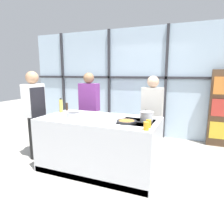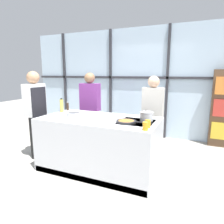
% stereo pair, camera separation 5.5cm
% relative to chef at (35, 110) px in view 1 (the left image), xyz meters
% --- Properties ---
extents(ground_plane, '(18.00, 18.00, 0.00)m').
position_rel_chef_xyz_m(ground_plane, '(1.37, 0.01, -0.96)').
color(ground_plane, '#ADA89E').
extents(back_window_wall, '(6.40, 0.10, 2.80)m').
position_rel_chef_xyz_m(back_window_wall, '(1.37, 2.27, 0.44)').
color(back_window_wall, silver).
rests_on(back_window_wall, ground_plane).
extents(bookshelf, '(0.54, 0.19, 1.73)m').
position_rel_chef_xyz_m(bookshelf, '(3.42, 2.08, -0.09)').
color(bookshelf, brown).
rests_on(bookshelf, ground_plane).
extents(demo_island, '(1.99, 1.01, 0.91)m').
position_rel_chef_xyz_m(demo_island, '(1.37, 0.00, -0.51)').
color(demo_island, silver).
rests_on(demo_island, ground_plane).
extents(chef, '(0.24, 0.43, 1.69)m').
position_rel_chef_xyz_m(chef, '(0.00, 0.00, 0.00)').
color(chef, black).
rests_on(chef, ground_plane).
extents(spectator_far_left, '(0.44, 0.23, 1.66)m').
position_rel_chef_xyz_m(spectator_far_left, '(0.67, 0.95, -0.02)').
color(spectator_far_left, black).
rests_on(spectator_far_left, ground_plane).
extents(spectator_center_left, '(0.41, 0.22, 1.60)m').
position_rel_chef_xyz_m(spectator_center_left, '(2.07, 0.95, -0.05)').
color(spectator_center_left, black).
rests_on(spectator_center_left, ground_plane).
extents(frying_pan, '(0.55, 0.30, 0.04)m').
position_rel_chef_xyz_m(frying_pan, '(1.91, -0.12, -0.03)').
color(frying_pan, '#232326').
rests_on(frying_pan, demo_island).
extents(saucepan, '(0.21, 0.38, 0.14)m').
position_rel_chef_xyz_m(saucepan, '(2.15, 0.13, 0.03)').
color(saucepan, silver).
rests_on(saucepan, demo_island).
extents(white_plate, '(0.23, 0.23, 0.01)m').
position_rel_chef_xyz_m(white_plate, '(0.97, -0.33, -0.04)').
color(white_plate, white).
rests_on(white_plate, demo_island).
extents(mixing_bowl, '(0.24, 0.24, 0.07)m').
position_rel_chef_xyz_m(mixing_bowl, '(0.92, -0.06, -0.01)').
color(mixing_bowl, silver).
rests_on(mixing_bowl, demo_island).
extents(oil_bottle, '(0.06, 0.06, 0.27)m').
position_rel_chef_xyz_m(oil_bottle, '(0.48, 0.18, 0.08)').
color(oil_bottle, '#E0CC4C').
rests_on(oil_bottle, demo_island).
extents(pepper_grinder, '(0.05, 0.05, 0.18)m').
position_rel_chef_xyz_m(pepper_grinder, '(0.47, 0.39, 0.03)').
color(pepper_grinder, '#332319').
rests_on(pepper_grinder, demo_island).
extents(juice_glass_near, '(0.07, 0.07, 0.11)m').
position_rel_chef_xyz_m(juice_glass_near, '(2.26, -0.40, 0.01)').
color(juice_glass_near, orange).
rests_on(juice_glass_near, demo_island).
extents(juice_glass_far, '(0.07, 0.07, 0.11)m').
position_rel_chef_xyz_m(juice_glass_far, '(2.26, -0.26, 0.01)').
color(juice_glass_far, orange).
rests_on(juice_glass_far, demo_island).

